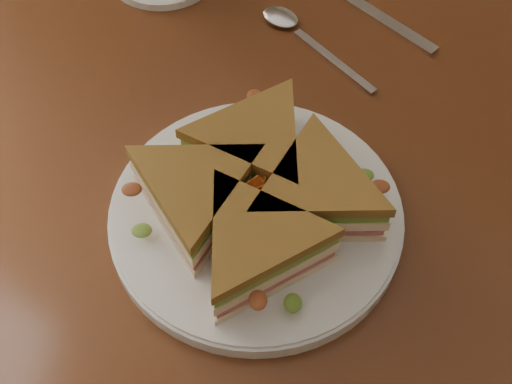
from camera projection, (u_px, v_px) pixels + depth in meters
table at (306, 206)px, 0.83m from camera, size 1.20×0.80×0.75m
plate at (256, 217)px, 0.70m from camera, size 0.29×0.29×0.02m
sandwich_wedges at (256, 195)px, 0.67m from camera, size 0.30×0.30×0.06m
crisps_mound at (256, 198)px, 0.67m from camera, size 0.09×0.09×0.05m
spoon at (293, 28)px, 0.86m from camera, size 0.18×0.05×0.01m
knife at (361, 6)px, 0.88m from camera, size 0.21×0.04×0.00m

